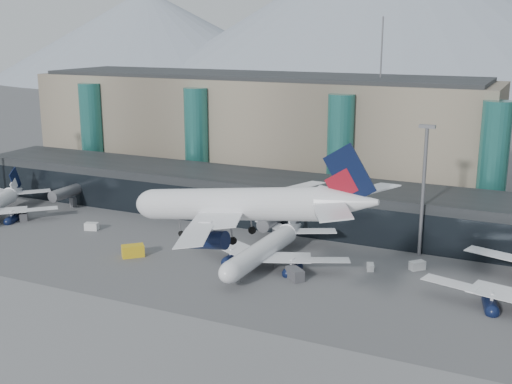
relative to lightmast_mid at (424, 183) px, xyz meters
The scene contains 16 objects.
ground 58.41m from the lightmast_mid, 122.01° to the right, with size 900.00×900.00×0.00m, color #515154.
runway_strip 71.25m from the lightmast_mid, 115.46° to the right, with size 400.00×40.00×0.04m, color slate.
runway_markings 71.24m from the lightmast_mid, 115.46° to the right, with size 128.00×1.00×0.02m.
concourse 32.94m from the lightmast_mid, 162.04° to the left, with size 170.00×27.00×10.00m.
terminal_main 69.21m from the lightmast_mid, 142.63° to the left, with size 130.00×30.00×31.00m.
teal_towers 51.97m from the lightmast_mid, 149.97° to the left, with size 116.40×19.40×46.00m.
mountain_ridge 333.77m from the lightmast_mid, 92.42° to the left, with size 910.00×400.00×110.00m.
lightmast_mid is the anchor object (origin of this frame).
hero_jet 59.23m from the lightmast_mid, 97.99° to the right, with size 32.04×32.66×10.53m.
jet_parked_mid 31.30m from the lightmast_mid, 148.05° to the right, with size 33.79×32.82×10.88m.
veh_a 71.25m from the lightmast_mid, 168.31° to the right, with size 2.89×1.63×1.63m, color silver.
veh_c 31.09m from the lightmast_mid, 127.95° to the right, with size 3.74×1.98×2.08m, color #49494E.
veh_d 15.85m from the lightmast_mid, 81.17° to the right, with size 2.82×1.51×1.61m, color silver.
veh_f 90.05m from the lightmast_mid, behind, with size 3.16×1.67×1.77m, color #49494E.
veh_g 19.39m from the lightmast_mid, 118.31° to the right, with size 2.10×1.22×1.22m, color silver.
veh_h 57.30m from the lightmast_mid, 154.02° to the right, with size 4.20×2.21×2.32m, color gold.
Camera 1 is at (51.46, -72.69, 42.65)m, focal length 45.00 mm.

